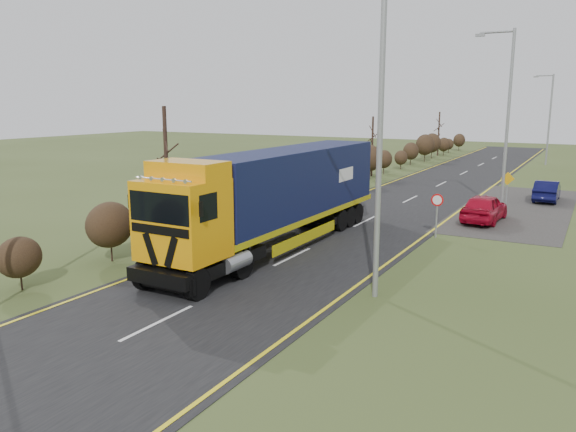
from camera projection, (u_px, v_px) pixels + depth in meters
The scene contains 13 objects.
ground at pixel (237, 285), 19.45m from camera, with size 160.00×160.00×0.00m, color #3A481F.
road at pixel (350, 229), 28.01m from camera, with size 8.00×120.00×0.02m, color black.
layby at pixel (517, 208), 33.46m from camera, with size 6.00×18.00×0.02m, color #302E2B.
lane_markings at pixel (348, 230), 27.74m from camera, with size 7.52×116.00×0.01m.
hedgerow at pixel (227, 194), 28.75m from camera, with size 2.24×102.04×6.05m.
lorry at pixel (278, 192), 23.95m from camera, with size 3.00×15.44×4.30m.
car_red_hatchback at pixel (484, 208), 29.61m from camera, with size 1.75×4.34×1.48m, color #A9081F.
car_blue_sedan at pixel (547, 191), 35.81m from camera, with size 1.39×3.99×1.31m, color black.
streetlight_near at pixel (376, 130), 17.27m from camera, with size 2.06×0.19×9.72m.
streetlight_mid at pixel (506, 112), 31.67m from camera, with size 2.16×0.20×10.22m.
streetlight_far at pixel (549, 115), 56.06m from camera, with size 1.91×0.18×8.99m.
speed_sign at pixel (437, 208), 25.93m from camera, with size 0.57×0.10×2.08m.
warning_board at pixel (507, 185), 33.98m from camera, with size 0.80×0.11×2.09m.
Camera 1 is at (10.60, -15.37, 6.18)m, focal length 35.00 mm.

